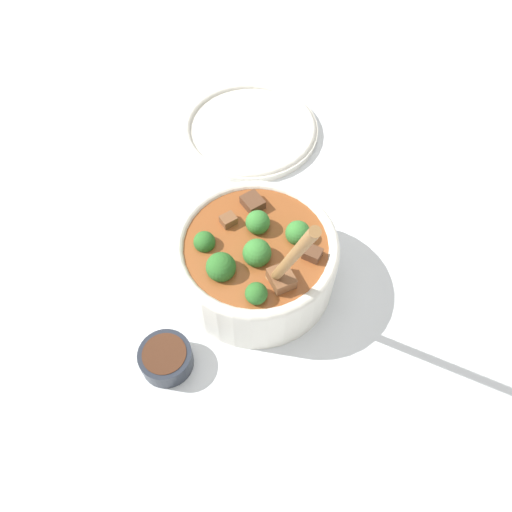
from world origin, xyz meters
TOP-DOWN VIEW (x-y plane):
  - ground_plane at (0.00, 0.00)m, footprint 4.00×4.00m
  - stew_bowl at (-0.00, 0.00)m, footprint 0.23×0.23m
  - condiment_bowl at (0.05, 0.17)m, footprint 0.07×0.07m
  - empty_plate at (0.15, -0.27)m, footprint 0.25×0.25m

SIDE VIEW (x-z plane):
  - ground_plane at x=0.00m, z-range 0.00..0.00m
  - empty_plate at x=0.15m, z-range 0.00..0.02m
  - condiment_bowl at x=0.05m, z-range 0.00..0.04m
  - stew_bowl at x=0.00m, z-range -0.09..0.20m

